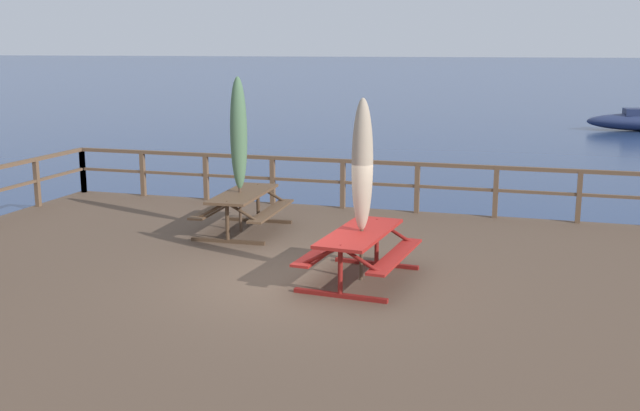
{
  "coord_description": "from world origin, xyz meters",
  "views": [
    {
      "loc": [
        3.42,
        -10.55,
        4.21
      ],
      "look_at": [
        0.0,
        0.81,
        1.72
      ],
      "focal_mm": 42.76,
      "sensor_mm": 36.0,
      "label": 1
    }
  ],
  "objects_px": {
    "patio_umbrella_tall_mid_right": "(239,134)",
    "picnic_table_mid_centre": "(360,244)",
    "patio_umbrella_short_mid": "(362,166)",
    "picnic_table_back_right": "(243,203)"
  },
  "relations": [
    {
      "from": "picnic_table_back_right",
      "to": "patio_umbrella_tall_mid_right",
      "type": "distance_m",
      "value": 1.31
    },
    {
      "from": "picnic_table_mid_centre",
      "to": "picnic_table_back_right",
      "type": "distance_m",
      "value": 3.72
    },
    {
      "from": "picnic_table_mid_centre",
      "to": "picnic_table_back_right",
      "type": "relative_size",
      "value": 1.01
    },
    {
      "from": "picnic_table_back_right",
      "to": "patio_umbrella_tall_mid_right",
      "type": "bearing_deg",
      "value": 168.91
    },
    {
      "from": "picnic_table_mid_centre",
      "to": "picnic_table_back_right",
      "type": "bearing_deg",
      "value": 140.36
    },
    {
      "from": "patio_umbrella_short_mid",
      "to": "patio_umbrella_tall_mid_right",
      "type": "relative_size",
      "value": 0.94
    },
    {
      "from": "patio_umbrella_short_mid",
      "to": "patio_umbrella_tall_mid_right",
      "type": "height_order",
      "value": "patio_umbrella_tall_mid_right"
    },
    {
      "from": "picnic_table_back_right",
      "to": "patio_umbrella_tall_mid_right",
      "type": "xyz_separation_m",
      "value": [
        -0.07,
        0.01,
        1.31
      ]
    },
    {
      "from": "patio_umbrella_tall_mid_right",
      "to": "picnic_table_mid_centre",
      "type": "bearing_deg",
      "value": -39.11
    },
    {
      "from": "picnic_table_mid_centre",
      "to": "patio_umbrella_short_mid",
      "type": "height_order",
      "value": "patio_umbrella_short_mid"
    }
  ]
}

